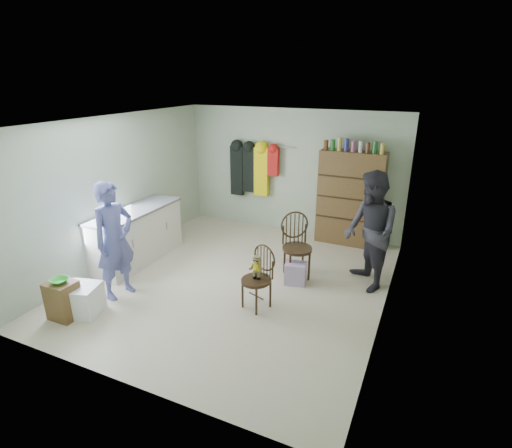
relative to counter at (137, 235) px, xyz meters
The scene contains 13 objects.
ground_plane 2.01m from the counter, ahead, with size 5.00×5.00×0.00m, color beige.
room_walls 2.30m from the counter, 15.25° to the left, with size 5.00×5.00×5.00m.
counter is the anchor object (origin of this frame).
stool 1.89m from the counter, 81.16° to the right, with size 0.37×0.32×0.53m, color brown.
bowl 1.88m from the counter, 81.16° to the right, with size 0.23×0.23×0.06m, color green.
plastic_tub 1.76m from the counter, 75.05° to the right, with size 0.45×0.42×0.42m, color white.
chair_front 2.62m from the counter, 11.33° to the right, with size 0.52×0.52×0.92m.
chair_far 2.79m from the counter, 12.50° to the left, with size 0.66×0.66×1.06m.
striped_bag 2.86m from the counter, ahead, with size 0.33×0.25×0.34m, color pink.
person_left 1.26m from the counter, 62.88° to the right, with size 0.64×0.42×1.74m, color #565A9E.
person_right 3.93m from the counter, 10.47° to the left, with size 0.88×0.69×1.82m, color #2D2B33.
dresser 3.96m from the counter, 35.69° to the left, with size 1.20×0.39×2.04m.
coat_rack 2.74m from the counter, 64.76° to the left, with size 1.42×0.12×1.09m.
Camera 1 is at (2.62, -5.02, 3.10)m, focal length 28.00 mm.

